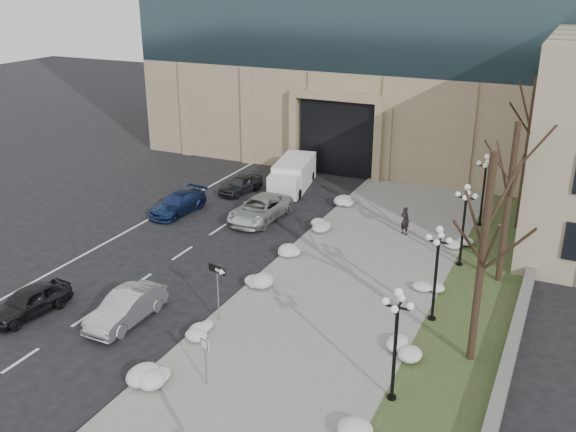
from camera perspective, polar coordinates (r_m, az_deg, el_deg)
name	(u,v)px	position (r m, az deg, el deg)	size (l,w,h in m)	color
sidewalk	(346,286)	(33.25, 5.14, -6.24)	(9.00, 40.00, 0.12)	#979791
curb	(267,270)	(34.84, -1.84, -4.81)	(0.30, 40.00, 0.14)	#979791
grass_strip	(475,313)	(31.95, 16.25, -8.29)	(4.00, 40.00, 0.10)	#344422
stone_wall	(524,298)	(33.44, 20.28, -6.84)	(0.50, 30.00, 0.70)	slate
car_a	(29,301)	(32.73, -22.02, -7.04)	(1.65, 4.09, 1.39)	black
car_b	(126,308)	(30.68, -14.19, -7.90)	(1.56, 4.46, 1.47)	#A0A1A7
car_c	(178,204)	(43.42, -9.76, 1.10)	(1.89, 4.65, 1.35)	navy
car_d	(260,209)	(41.63, -2.52, 0.63)	(2.48, 5.39, 1.50)	silver
car_e	(241,184)	(46.89, -4.22, 2.84)	(1.55, 3.84, 1.31)	#2F2F35
pedestrian	(405,221)	(39.64, 10.37, -0.41)	(0.64, 0.42, 1.74)	black
box_truck	(293,175)	(47.73, 0.40, 3.64)	(3.36, 6.72, 2.04)	white
one_way_sign	(220,277)	(29.04, -6.09, -5.44)	(1.06, 0.45, 2.86)	slate
keep_sign	(205,352)	(25.28, -7.39, -11.89)	(0.45, 0.18, 2.15)	slate
snow_clump_b	(147,378)	(26.50, -12.41, -13.87)	(1.10, 1.60, 0.36)	white
snow_clump_c	(198,332)	(29.04, -7.97, -10.17)	(1.10, 1.60, 0.36)	white
snow_clump_d	(257,283)	(32.97, -2.75, -5.95)	(1.10, 1.60, 0.36)	white
snow_clump_e	(291,251)	(36.52, 0.30, -3.13)	(1.10, 1.60, 0.36)	white
snow_clump_f	(318,226)	(40.05, 2.67, -0.91)	(1.10, 1.60, 0.36)	white
snow_clump_g	(347,202)	(44.36, 5.23, 1.24)	(1.10, 1.60, 0.36)	white
snow_clump_h	(349,430)	(23.57, 5.48, -18.44)	(1.10, 1.60, 0.36)	white
snow_clump_i	(403,350)	(27.95, 10.18, -11.67)	(1.10, 1.60, 0.36)	white
snow_clump_j	(429,291)	(32.90, 12.39, -6.52)	(1.10, 1.60, 0.36)	white
snow_clump_k	(458,242)	(38.95, 14.83, -2.28)	(1.10, 1.60, 0.36)	white
lamppost_a	(396,330)	(23.87, 9.60, -9.96)	(1.18, 1.18, 4.76)	black
lamppost_b	(437,261)	(29.51, 13.10, -3.92)	(1.18, 1.18, 4.76)	black
lamppost_c	(465,214)	(35.45, 15.42, 0.16)	(1.18, 1.18, 4.76)	black
lamppost_d	(485,180)	(41.55, 17.07, 3.05)	(1.18, 1.18, 4.76)	black
tree_near	(485,231)	(25.86, 17.12, -1.31)	(3.20, 3.20, 9.00)	black
tree_mid	(511,181)	(33.49, 19.20, 2.92)	(3.20, 3.20, 8.50)	black
tree_far	(530,134)	(41.04, 20.68, 6.87)	(3.20, 3.20, 9.50)	black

